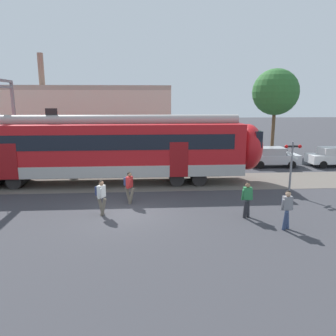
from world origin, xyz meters
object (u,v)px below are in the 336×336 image
Objects in this scene: pedestrian_green at (247,196)px; parked_car_silver at (273,157)px; pedestrian_red at (129,185)px; pedestrian_grey at (287,206)px; parked_car_white at (333,157)px; crossing_signal at (292,160)px; pedestrian_white at (101,194)px.

parked_car_silver is at bearing 63.58° from pedestrian_green.
pedestrian_grey is at bearing -30.53° from pedestrian_red.
crossing_signal is at bearing -132.45° from parked_car_white.
pedestrian_white is 19.75m from parked_car_white.
pedestrian_grey is 5.43m from crossing_signal.
crossing_signal is (10.09, 2.58, 1.02)m from pedestrian_white.
pedestrian_grey is 13.32m from parked_car_silver.
pedestrian_white is 0.42× the size of parked_car_white.
pedestrian_red is at bearing 54.04° from pedestrian_white.
crossing_signal is at bearing -104.67° from parked_car_silver.
pedestrian_red is 0.41× the size of parked_car_silver.
crossing_signal reaches higher than parked_car_white.
pedestrian_grey is at bearing -126.61° from parked_car_white.
pedestrian_white is 15.95m from parked_car_silver.
pedestrian_green reaches higher than parked_car_white.
pedestrian_white is 0.41× the size of parked_car_silver.
parked_car_silver is 8.13m from crossing_signal.
parked_car_white is (16.97, 10.10, -0.21)m from pedestrian_white.
pedestrian_green and pedestrian_grey have the same top height.
pedestrian_grey is 0.56× the size of crossing_signal.
parked_car_white is at bearing -3.02° from parked_car_silver.
crossing_signal reaches higher than pedestrian_red.
crossing_signal is (8.89, 0.93, 1.02)m from pedestrian_red.
pedestrian_white is 10.46m from crossing_signal.
parked_car_silver is (5.52, 11.12, -0.21)m from pedestrian_green.
pedestrian_grey is 15.38m from parked_car_white.
pedestrian_green is 1.91m from pedestrian_grey.
crossing_signal is at bearing 43.75° from pedestrian_green.
pedestrian_red is 8.99m from crossing_signal.
pedestrian_red is 5.91m from pedestrian_green.
pedestrian_red and pedestrian_grey have the same top height.
parked_car_white is at bearing 53.39° from pedestrian_grey.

